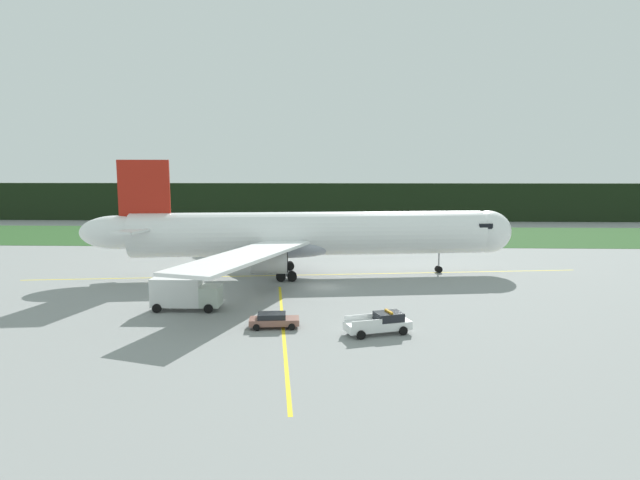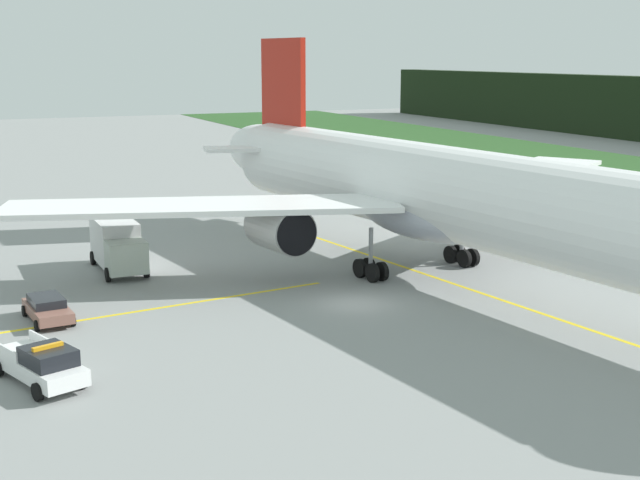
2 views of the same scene
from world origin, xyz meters
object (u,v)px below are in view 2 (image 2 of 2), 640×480
Objects in this scene: airliner at (447,196)px; staff_car at (47,308)px; ops_pickup_truck at (41,364)px; catering_truck at (117,245)px.

airliner reaches higher than staff_car.
staff_car is at bearing 171.44° from ops_pickup_truck.
airliner is at bearing 86.78° from staff_car.
catering_truck is (-10.85, -18.03, -3.63)m from airliner.
airliner is 26.61m from ops_pickup_truck.
catering_truck is at bearing 149.52° from staff_car.
airliner reaches higher than catering_truck.
catering_truck is at bearing -121.03° from airliner.
ops_pickup_truck is 20.02m from catering_truck.
staff_car is (-9.22, 1.39, -0.20)m from ops_pickup_truck.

